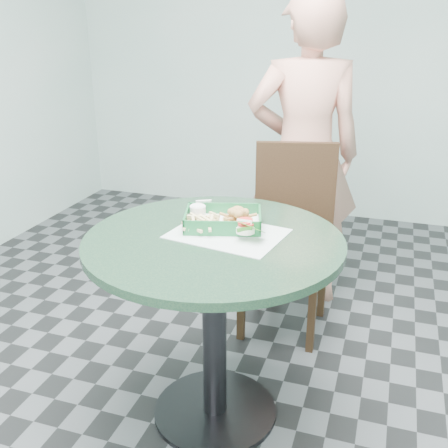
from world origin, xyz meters
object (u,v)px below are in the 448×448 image
(dining_chair, at_px, (290,225))
(food_basket, at_px, (223,227))
(crab_sandwich, at_px, (236,222))
(diner_person, at_px, (305,141))
(cafe_table, at_px, (214,285))
(sauce_ramekin, at_px, (203,212))

(dining_chair, distance_m, food_basket, 0.74)
(dining_chair, distance_m, crab_sandwich, 0.75)
(crab_sandwich, bearing_deg, dining_chair, 84.59)
(diner_person, bearing_deg, cafe_table, 65.04)
(diner_person, distance_m, sauce_ramekin, 0.95)
(dining_chair, xyz_separation_m, diner_person, (0.01, 0.28, 0.37))
(cafe_table, height_order, diner_person, diner_person)
(food_basket, height_order, crab_sandwich, crab_sandwich)
(dining_chair, bearing_deg, sauce_ramekin, -122.80)
(cafe_table, bearing_deg, food_basket, 90.59)
(dining_chair, relative_size, sauce_ramekin, 15.44)
(food_basket, relative_size, sauce_ramekin, 4.60)
(diner_person, bearing_deg, dining_chair, 70.52)
(crab_sandwich, bearing_deg, diner_person, 85.79)
(dining_chair, distance_m, diner_person, 0.46)
(diner_person, xyz_separation_m, sauce_ramekin, (-0.22, -0.92, -0.10))
(diner_person, xyz_separation_m, crab_sandwich, (-0.07, -0.98, -0.10))
(food_basket, relative_size, crab_sandwich, 2.49)
(food_basket, height_order, sauce_ramekin, sauce_ramekin)
(cafe_table, bearing_deg, crab_sandwich, 61.63)
(cafe_table, distance_m, diner_person, 1.13)
(dining_chair, height_order, crab_sandwich, dining_chair)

